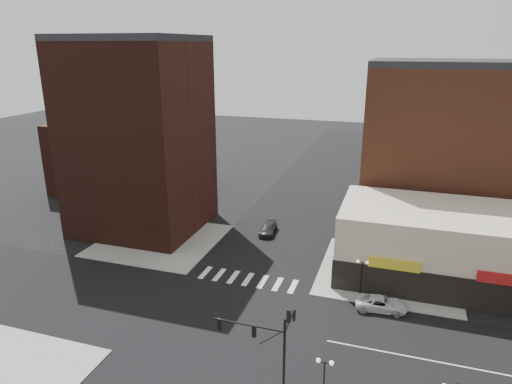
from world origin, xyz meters
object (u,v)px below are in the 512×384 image
(street_lamp_ne, at_px, (362,269))
(white_suv, at_px, (381,304))
(street_lamp_se_a, at_px, (324,372))
(dark_sedan_north, at_px, (268,229))
(traffic_signal, at_px, (272,339))

(street_lamp_ne, height_order, white_suv, street_lamp_ne)
(street_lamp_se_a, height_order, dark_sedan_north, street_lamp_se_a)
(traffic_signal, height_order, white_suv, traffic_signal)
(traffic_signal, xyz_separation_m, street_lamp_se_a, (3.76, -0.17, -1.67))
(street_lamp_ne, relative_size, white_suv, 0.84)
(traffic_signal, bearing_deg, street_lamp_se_a, -2.57)
(street_lamp_se_a, bearing_deg, white_suv, 77.64)
(white_suv, xyz_separation_m, dark_sedan_north, (-15.79, 14.72, 0.01))
(traffic_signal, relative_size, street_lamp_se_a, 1.87)
(street_lamp_ne, xyz_separation_m, white_suv, (2.18, -1.50, -2.60))
(white_suv, distance_m, dark_sedan_north, 21.58)
(street_lamp_se_a, relative_size, dark_sedan_north, 0.87)
(traffic_signal, relative_size, white_suv, 1.57)
(street_lamp_ne, bearing_deg, traffic_signal, -106.75)
(white_suv, height_order, dark_sedan_north, dark_sedan_north)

